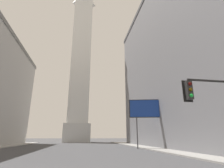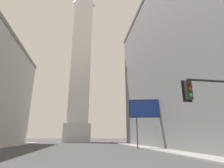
{
  "view_description": "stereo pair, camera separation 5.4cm",
  "coord_description": "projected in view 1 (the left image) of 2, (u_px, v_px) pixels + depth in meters",
  "views": [
    {
      "loc": [
        1.47,
        -1.78,
        1.84
      ],
      "look_at": [
        7.49,
        33.82,
        12.73
      ],
      "focal_mm": 28.0,
      "sensor_mm": 36.0,
      "label": 1
    },
    {
      "loc": [
        1.52,
        -1.78,
        1.84
      ],
      "look_at": [
        7.49,
        33.82,
        12.73
      ],
      "focal_mm": 28.0,
      "sensor_mm": 36.0,
      "label": 2
    }
  ],
  "objects": [
    {
      "name": "building_right",
      "position": [
        221.0,
        62.0,
        34.32
      ],
      "size": [
        28.45,
        43.21,
        31.77
      ],
      "color": "slate",
      "rests_on": "ground_plane"
    },
    {
      "name": "obelisk",
      "position": [
        81.0,
        59.0,
        66.0
      ],
      "size": [
        8.6,
        8.6,
        62.59
      ],
      "color": "silver",
      "rests_on": "ground_plane"
    },
    {
      "name": "sidewalk_right",
      "position": [
        172.0,
        150.0,
        23.43
      ],
      "size": [
        5.0,
        71.78,
        0.15
      ],
      "primitive_type": "cube",
      "color": "gray",
      "rests_on": "ground_plane"
    },
    {
      "name": "billboard_sign",
      "position": [
        151.0,
        109.0,
        28.64
      ],
      "size": [
        6.97,
        1.92,
        7.77
      ],
      "color": "#3F3F42",
      "rests_on": "ground_plane"
    }
  ]
}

